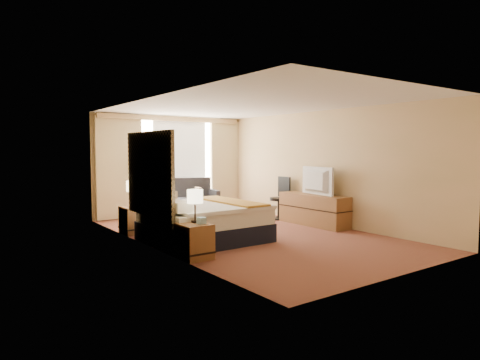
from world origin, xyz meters
TOP-DOWN VIEW (x-y plane):
  - floor at (0.00, 0.00)m, footprint 4.20×7.00m
  - ceiling at (0.00, 0.00)m, footprint 4.20×7.00m
  - wall_back at (0.00, 3.50)m, footprint 4.20×0.02m
  - wall_front at (0.00, -3.50)m, footprint 4.20×0.02m
  - wall_left at (-2.10, 0.00)m, footprint 0.02×7.00m
  - wall_right at (2.10, 0.00)m, footprint 0.02×7.00m
  - headboard at (-2.06, 0.20)m, footprint 0.06×1.85m
  - nightstand_left at (-1.87, -1.05)m, footprint 0.45×0.52m
  - nightstand_right at (-1.87, 1.45)m, footprint 0.45×0.52m
  - media_dresser at (1.83, 0.00)m, footprint 0.50×1.80m
  - window at (0.25, 3.47)m, footprint 2.30×0.02m
  - curtains at (-0.00, 3.39)m, footprint 4.12×0.19m
  - bed at (-1.06, 0.02)m, footprint 2.03×1.85m
  - loveseat at (0.25, 3.04)m, footprint 1.69×1.17m
  - floor_lamp at (-1.15, 2.84)m, footprint 0.20×0.20m
  - desk_chair at (1.81, 1.11)m, footprint 0.51×0.51m
  - lamp_left at (-1.81, -0.98)m, footprint 0.25×0.25m
  - lamp_right at (-1.88, 1.45)m, footprint 0.25×0.25m
  - tissue_box at (-1.79, -1.13)m, footprint 0.12×0.12m
  - telephone at (-1.76, 1.36)m, footprint 0.23×0.20m
  - television at (1.78, -0.04)m, footprint 0.32×1.09m

SIDE VIEW (x-z plane):
  - floor at x=0.00m, z-range -0.01..0.01m
  - nightstand_left at x=-1.87m, z-range 0.00..0.55m
  - nightstand_right at x=-1.87m, z-range 0.00..0.55m
  - loveseat at x=0.25m, z-range -0.16..0.80m
  - media_dresser at x=1.83m, z-range 0.00..0.70m
  - bed at x=-1.06m, z-range -0.13..0.85m
  - desk_chair at x=1.81m, z-range -0.06..0.98m
  - telephone at x=-1.76m, z-range 0.55..0.62m
  - tissue_box at x=-1.79m, z-range 0.55..0.65m
  - lamp_right at x=-1.88m, z-range 0.69..1.22m
  - lamp_left at x=-1.81m, z-range 0.69..1.22m
  - television at x=1.78m, z-range 0.70..1.32m
  - floor_lamp at x=-1.15m, z-range 0.33..1.92m
  - headboard at x=-2.06m, z-range 0.53..2.03m
  - wall_back at x=0.00m, z-range 0.00..2.60m
  - wall_front at x=0.00m, z-range 0.00..2.60m
  - wall_left at x=-2.10m, z-range 0.00..2.60m
  - wall_right at x=2.10m, z-range 0.00..2.60m
  - window at x=0.25m, z-range 0.17..2.47m
  - curtains at x=0.00m, z-range 0.13..2.69m
  - ceiling at x=0.00m, z-range 2.59..2.61m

